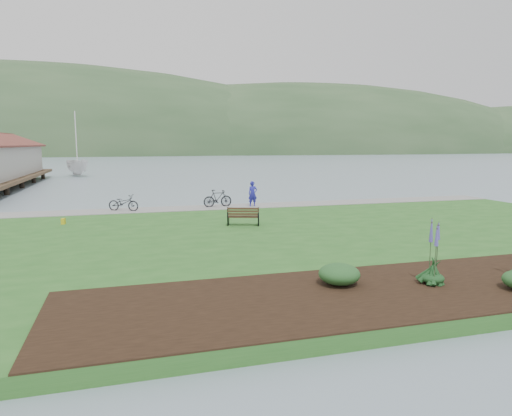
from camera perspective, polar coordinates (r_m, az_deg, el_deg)
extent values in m
plane|color=gray|center=(21.50, 3.32, -3.25)|extent=(600.00, 600.00, 0.00)
cube|color=#265C20|center=(19.62, 5.27, -3.76)|extent=(34.00, 20.00, 0.40)
cube|color=gray|center=(27.94, -1.37, 0.24)|extent=(34.00, 2.20, 0.03)
cube|color=black|center=(14.71, 28.00, -7.82)|extent=(24.00, 4.40, 0.04)
cube|color=black|center=(21.39, -1.59, -1.09)|extent=(1.55, 0.94, 0.05)
cube|color=black|center=(21.08, -1.64, -0.47)|extent=(1.43, 0.59, 0.46)
cube|color=black|center=(21.49, -3.48, -1.63)|extent=(0.21, 0.49, 0.40)
cube|color=black|center=(21.39, 0.32, -1.65)|extent=(0.21, 0.49, 0.40)
imported|color=#24229E|center=(27.69, -0.41, 2.04)|extent=(0.70, 0.52, 1.82)
imported|color=black|center=(26.99, -16.24, 0.63)|extent=(1.38, 1.90, 0.95)
imported|color=black|center=(27.64, -4.82, 1.21)|extent=(0.69, 1.80, 1.06)
imported|color=silver|center=(63.84, -21.35, 3.71)|extent=(12.69, 12.81, 26.58)
cube|color=gold|center=(23.59, -22.95, -1.54)|extent=(0.20, 0.28, 0.27)
ellipsoid|color=#14391A|center=(13.38, 21.20, -8.15)|extent=(0.62, 0.62, 0.31)
cone|color=#464096|center=(13.14, 21.43, -3.77)|extent=(0.32, 0.32, 1.78)
ellipsoid|color=#1E4C21|center=(12.61, 10.36, -8.12)|extent=(1.12, 1.12, 0.56)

